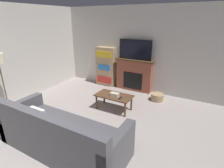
# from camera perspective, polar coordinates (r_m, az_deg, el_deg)

# --- Properties ---
(wall_back) EXTENTS (6.24, 0.06, 2.70)m
(wall_back) POSITION_cam_1_polar(r_m,az_deg,el_deg) (5.84, 7.72, 11.04)
(wall_back) COLOR beige
(wall_back) RESTS_ON ground_plane
(wall_side) EXTENTS (0.06, 5.14, 2.70)m
(wall_side) POSITION_cam_1_polar(r_m,az_deg,el_deg) (5.86, -26.38, 9.13)
(wall_side) COLOR beige
(wall_side) RESTS_ON ground_plane
(fireplace) EXTENTS (1.29, 0.28, 1.06)m
(fireplace) POSITION_cam_1_polar(r_m,az_deg,el_deg) (5.89, 7.20, 2.97)
(fireplace) COLOR brown
(fireplace) RESTS_ON ground_plane
(tv) EXTENTS (1.09, 0.03, 0.63)m
(tv) POSITION_cam_1_polar(r_m,az_deg,el_deg) (5.67, 7.51, 11.05)
(tv) COLOR black
(tv) RESTS_ON fireplace
(couch) EXTENTS (2.44, 0.96, 0.93)m
(couch) POSITION_cam_1_polar(r_m,az_deg,el_deg) (3.44, -16.32, -15.87)
(couch) COLOR #4C4C51
(couch) RESTS_ON ground_plane
(coffee_table) EXTENTS (0.96, 0.51, 0.42)m
(coffee_table) POSITION_cam_1_polar(r_m,az_deg,el_deg) (4.61, 0.61, -4.33)
(coffee_table) COLOR brown
(coffee_table) RESTS_ON ground_plane
(tissue_box) EXTENTS (0.22, 0.12, 0.10)m
(tissue_box) POSITION_cam_1_polar(r_m,az_deg,el_deg) (4.49, 0.84, -3.53)
(tissue_box) COLOR beige
(tissue_box) RESTS_ON coffee_table
(remote_control) EXTENTS (0.04, 0.15, 0.02)m
(remote_control) POSITION_cam_1_polar(r_m,az_deg,el_deg) (4.41, 2.73, -4.56)
(remote_control) COLOR black
(remote_control) RESTS_ON coffee_table
(bookshelf) EXTENTS (0.71, 0.29, 1.38)m
(bookshelf) POSITION_cam_1_polar(r_m,az_deg,el_deg) (6.29, -2.03, 5.72)
(bookshelf) COLOR tan
(bookshelf) RESTS_ON ground_plane
(storage_basket) EXTENTS (0.37, 0.37, 0.20)m
(storage_basket) POSITION_cam_1_polar(r_m,az_deg,el_deg) (5.40, 14.57, -4.16)
(storage_basket) COLOR tan
(storage_basket) RESTS_ON ground_plane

